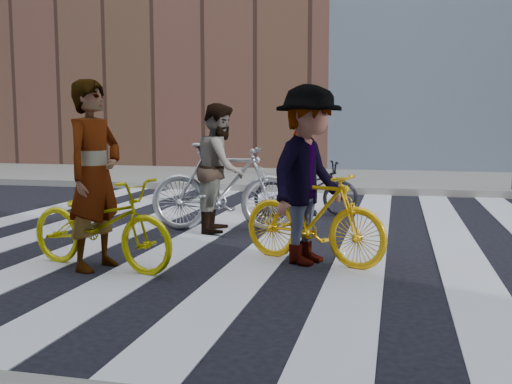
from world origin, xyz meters
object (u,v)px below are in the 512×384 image
(bike_yellow_left, at_px, (100,224))
(rider_right, at_px, (309,175))
(bike_yellow_right, at_px, (313,216))
(rider_mid, at_px, (221,168))
(bike_dark_rear, at_px, (306,189))
(rider_left, at_px, (94,175))
(bike_silver_mid, at_px, (224,187))
(rider_rear, at_px, (303,162))

(bike_yellow_left, relative_size, rider_right, 0.95)
(bike_yellow_right, relative_size, rider_mid, 0.96)
(rider_mid, bearing_deg, bike_dark_rear, -37.10)
(bike_yellow_left, bearing_deg, bike_yellow_right, -57.01)
(bike_yellow_right, xyz_separation_m, rider_left, (-2.17, -0.74, 0.47))
(bike_yellow_left, relative_size, bike_silver_mid, 0.88)
(bike_silver_mid, relative_size, bike_dark_rear, 1.21)
(bike_yellow_right, bearing_deg, rider_mid, 64.47)
(bike_silver_mid, height_order, rider_rear, rider_rear)
(bike_dark_rear, xyz_separation_m, rider_mid, (-0.96, -1.66, 0.44))
(rider_mid, bearing_deg, rider_left, 157.81)
(bike_silver_mid, xyz_separation_m, rider_left, (-0.69, -2.38, 0.36))
(bike_yellow_right, height_order, bike_dark_rear, bike_yellow_right)
(bike_yellow_right, distance_m, rider_left, 2.34)
(bike_silver_mid, relative_size, rider_rear, 1.17)
(bike_yellow_left, xyz_separation_m, rider_right, (2.07, 0.74, 0.48))
(bike_yellow_left, height_order, bike_dark_rear, bike_yellow_left)
(bike_yellow_left, height_order, rider_mid, rider_mid)
(bike_yellow_right, distance_m, rider_rear, 3.39)
(bike_yellow_left, relative_size, bike_dark_rear, 1.06)
(bike_yellow_right, relative_size, rider_rear, 0.97)
(rider_mid, bearing_deg, rider_rear, -35.79)
(bike_silver_mid, bearing_deg, rider_rear, -34.45)
(bike_dark_rear, height_order, rider_right, rider_right)
(bike_dark_rear, bearing_deg, rider_rear, 72.82)
(rider_left, relative_size, rider_mid, 1.10)
(rider_mid, distance_m, rider_right, 2.21)
(rider_right, bearing_deg, bike_yellow_right, -68.41)
(rider_mid, xyz_separation_m, rider_rear, (0.91, 1.66, -0.01))
(bike_yellow_left, bearing_deg, bike_dark_rear, -7.21)
(rider_left, distance_m, rider_rear, 4.34)
(bike_silver_mid, distance_m, rider_rear, 1.89)
(rider_right, distance_m, rider_rear, 3.36)
(bike_dark_rear, distance_m, rider_mid, 1.97)
(bike_yellow_left, distance_m, bike_dark_rear, 4.34)
(bike_silver_mid, relative_size, rider_left, 1.06)
(rider_left, distance_m, rider_mid, 2.47)
(bike_silver_mid, height_order, bike_dark_rear, bike_silver_mid)
(bike_dark_rear, relative_size, rider_rear, 0.96)
(bike_silver_mid, xyz_separation_m, bike_yellow_right, (1.48, -1.65, -0.11))
(bike_yellow_left, distance_m, rider_rear, 4.34)
(rider_rear, bearing_deg, bike_yellow_right, 173.40)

